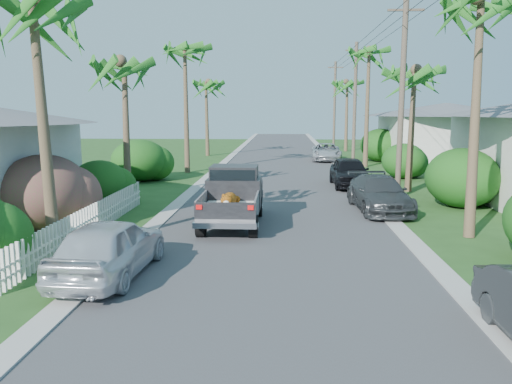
# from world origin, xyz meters

# --- Properties ---
(ground) EXTENTS (120.00, 120.00, 0.00)m
(ground) POSITION_xyz_m (0.00, 0.00, 0.00)
(ground) COLOR #254A1B
(ground) RESTS_ON ground
(road) EXTENTS (8.00, 100.00, 0.02)m
(road) POSITION_xyz_m (0.00, 25.00, 0.01)
(road) COLOR #38383A
(road) RESTS_ON ground
(curb_left) EXTENTS (0.60, 100.00, 0.06)m
(curb_left) POSITION_xyz_m (-4.30, 25.00, 0.03)
(curb_left) COLOR #A5A39E
(curb_left) RESTS_ON ground
(curb_right) EXTENTS (0.60, 100.00, 0.06)m
(curb_right) POSITION_xyz_m (4.30, 25.00, 0.03)
(curb_right) COLOR #A5A39E
(curb_right) RESTS_ON ground
(pickup_truck) EXTENTS (1.98, 5.12, 2.06)m
(pickup_truck) POSITION_xyz_m (-1.52, 7.57, 1.01)
(pickup_truck) COLOR black
(pickup_truck) RESTS_ON ground
(parked_car_rm) EXTENTS (2.29, 4.94, 1.40)m
(parked_car_rm) POSITION_xyz_m (4.17, 9.94, 0.70)
(parked_car_rm) COLOR #313537
(parked_car_rm) RESTS_ON ground
(parked_car_rf) EXTENTS (1.91, 4.61, 1.56)m
(parked_car_rf) POSITION_xyz_m (3.81, 16.40, 0.78)
(parked_car_rf) COLOR black
(parked_car_rf) RESTS_ON ground
(parked_car_rd) EXTENTS (2.51, 5.05, 1.38)m
(parked_car_rd) POSITION_xyz_m (3.76, 30.27, 0.69)
(parked_car_rd) COLOR silver
(parked_car_rd) RESTS_ON ground
(parked_car_ln) EXTENTS (1.97, 4.42, 1.48)m
(parked_car_ln) POSITION_xyz_m (-3.96, 1.39, 0.74)
(parked_car_ln) COLOR silver
(parked_car_ln) RESTS_ON ground
(palm_l_b) EXTENTS (4.40, 4.40, 7.40)m
(palm_l_b) POSITION_xyz_m (-6.80, 12.00, 6.15)
(palm_l_b) COLOR brown
(palm_l_b) RESTS_ON ground
(palm_l_c) EXTENTS (4.40, 4.40, 9.20)m
(palm_l_c) POSITION_xyz_m (-6.00, 22.00, 7.91)
(palm_l_c) COLOR brown
(palm_l_c) RESTS_ON ground
(palm_l_d) EXTENTS (4.40, 4.40, 7.70)m
(palm_l_d) POSITION_xyz_m (-6.50, 34.00, 6.44)
(palm_l_d) COLOR brown
(palm_l_d) RESTS_ON ground
(palm_r_b) EXTENTS (4.40, 4.40, 7.20)m
(palm_r_b) POSITION_xyz_m (6.60, 15.00, 5.95)
(palm_r_b) COLOR brown
(palm_r_b) RESTS_ON ground
(palm_r_c) EXTENTS (4.40, 4.40, 9.40)m
(palm_r_c) POSITION_xyz_m (6.20, 26.00, 8.11)
(palm_r_c) COLOR brown
(palm_r_c) RESTS_ON ground
(palm_r_d) EXTENTS (4.40, 4.40, 8.00)m
(palm_r_d) POSITION_xyz_m (6.50, 40.00, 6.74)
(palm_r_d) COLOR brown
(palm_r_d) RESTS_ON ground
(shrub_l_b) EXTENTS (3.00, 3.30, 2.60)m
(shrub_l_b) POSITION_xyz_m (-7.80, 6.00, 1.30)
(shrub_l_b) COLOR #A01649
(shrub_l_b) RESTS_ON ground
(shrub_l_c) EXTENTS (2.40, 2.64, 2.00)m
(shrub_l_c) POSITION_xyz_m (-7.40, 10.00, 1.00)
(shrub_l_c) COLOR #164814
(shrub_l_c) RESTS_ON ground
(shrub_l_d) EXTENTS (3.20, 3.52, 2.40)m
(shrub_l_d) POSITION_xyz_m (-8.00, 18.00, 1.20)
(shrub_l_d) COLOR #164814
(shrub_l_d) RESTS_ON ground
(shrub_r_b) EXTENTS (3.00, 3.30, 2.50)m
(shrub_r_b) POSITION_xyz_m (7.80, 11.00, 1.25)
(shrub_r_b) COLOR #164814
(shrub_r_b) RESTS_ON ground
(shrub_r_c) EXTENTS (2.60, 2.86, 2.10)m
(shrub_r_c) POSITION_xyz_m (7.50, 20.00, 1.05)
(shrub_r_c) COLOR #164814
(shrub_r_c) RESTS_ON ground
(shrub_r_d) EXTENTS (3.20, 3.52, 2.60)m
(shrub_r_d) POSITION_xyz_m (8.00, 30.00, 1.30)
(shrub_r_d) COLOR #164814
(shrub_r_d) RESTS_ON ground
(picket_fence) EXTENTS (0.10, 11.00, 1.00)m
(picket_fence) POSITION_xyz_m (-6.00, 5.50, 0.50)
(picket_fence) COLOR white
(picket_fence) RESTS_ON ground
(house_right_far) EXTENTS (9.00, 8.00, 4.60)m
(house_right_far) POSITION_xyz_m (13.00, 30.00, 2.12)
(house_right_far) COLOR silver
(house_right_far) RESTS_ON ground
(utility_pole_b) EXTENTS (1.60, 0.26, 9.00)m
(utility_pole_b) POSITION_xyz_m (5.60, 13.00, 4.60)
(utility_pole_b) COLOR brown
(utility_pole_b) RESTS_ON ground
(utility_pole_c) EXTENTS (1.60, 0.26, 9.00)m
(utility_pole_c) POSITION_xyz_m (5.60, 28.00, 4.60)
(utility_pole_c) COLOR brown
(utility_pole_c) RESTS_ON ground
(utility_pole_d) EXTENTS (1.60, 0.26, 9.00)m
(utility_pole_d) POSITION_xyz_m (5.60, 43.00, 4.60)
(utility_pole_d) COLOR brown
(utility_pole_d) RESTS_ON ground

